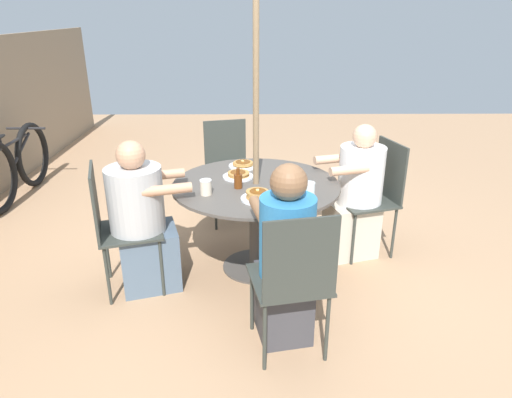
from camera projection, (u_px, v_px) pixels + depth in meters
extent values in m
plane|color=tan|center=(256.00, 267.00, 3.75)|extent=(12.00, 12.00, 0.00)
cylinder|color=#4C4742|center=(256.00, 266.00, 3.74)|extent=(0.54, 0.54, 0.01)
cylinder|color=#4C4742|center=(256.00, 228.00, 3.61)|extent=(0.11, 0.11, 0.71)
cylinder|color=#4C4742|center=(256.00, 185.00, 3.47)|extent=(1.28, 1.28, 0.02)
cylinder|color=#846B4C|center=(256.00, 136.00, 3.33)|extent=(0.04, 0.04, 2.20)
cylinder|color=#333833|center=(254.00, 203.00, 4.39)|extent=(0.02, 0.02, 0.46)
cylinder|color=#333833|center=(216.00, 207.00, 4.30)|extent=(0.02, 0.02, 0.46)
cylinder|color=#333833|center=(244.00, 190.00, 4.72)|extent=(0.02, 0.02, 0.46)
cylinder|color=#333833|center=(209.00, 193.00, 4.63)|extent=(0.02, 0.02, 0.46)
cube|color=#333833|center=(230.00, 175.00, 4.42)|extent=(0.54, 0.54, 0.02)
cube|color=#333833|center=(225.00, 144.00, 4.51)|extent=(0.12, 0.41, 0.49)
cylinder|color=#333833|center=(156.00, 245.00, 3.61)|extent=(0.02, 0.02, 0.46)
cylinder|color=#333833|center=(162.00, 268.00, 3.28)|extent=(0.02, 0.02, 0.46)
cylinder|color=#333833|center=(107.00, 251.00, 3.51)|extent=(0.02, 0.02, 0.46)
cylinder|color=#333833|center=(108.00, 276.00, 3.18)|extent=(0.02, 0.02, 0.46)
cube|color=#333833|center=(130.00, 231.00, 3.31)|extent=(0.55, 0.55, 0.02)
cube|color=#333833|center=(95.00, 202.00, 3.15)|extent=(0.41, 0.14, 0.49)
cube|color=slate|center=(150.00, 257.00, 3.43)|extent=(0.48, 0.50, 0.46)
cylinder|color=#B2B2B2|center=(136.00, 200.00, 3.23)|extent=(0.40, 0.40, 0.48)
sphere|color=tan|center=(131.00, 155.00, 3.11)|extent=(0.20, 0.20, 0.20)
cylinder|color=tan|center=(162.00, 175.00, 3.39)|extent=(0.16, 0.35, 0.07)
cylinder|color=tan|center=(167.00, 190.00, 3.11)|extent=(0.16, 0.35, 0.07)
cylinder|color=#333833|center=(252.00, 299.00, 2.93)|extent=(0.02, 0.02, 0.46)
cylinder|color=#333833|center=(308.00, 293.00, 3.00)|extent=(0.02, 0.02, 0.46)
cylinder|color=#333833|center=(265.00, 337.00, 2.59)|extent=(0.02, 0.02, 0.46)
cylinder|color=#333833|center=(327.00, 328.00, 2.66)|extent=(0.02, 0.02, 0.46)
cube|color=#333833|center=(289.00, 280.00, 2.70)|extent=(0.52, 0.52, 0.02)
cube|color=#333833|center=(301.00, 260.00, 2.41)|extent=(0.10, 0.41, 0.49)
cube|color=#3D3D42|center=(283.00, 303.00, 2.89)|extent=(0.40, 0.37, 0.46)
cylinder|color=teal|center=(287.00, 238.00, 2.66)|extent=(0.33, 0.33, 0.51)
sphere|color=brown|center=(289.00, 182.00, 2.53)|extent=(0.21, 0.21, 0.21)
cylinder|color=brown|center=(259.00, 209.00, 2.75)|extent=(0.29, 0.12, 0.07)
cylinder|color=brown|center=(301.00, 206.00, 2.80)|extent=(0.29, 0.12, 0.07)
cylinder|color=#333833|center=(353.00, 239.00, 3.70)|extent=(0.02, 0.02, 0.46)
cylinder|color=#333833|center=(333.00, 221.00, 4.03)|extent=(0.02, 0.02, 0.46)
cylinder|color=#333833|center=(394.00, 233.00, 3.80)|extent=(0.02, 0.02, 0.46)
cylinder|color=#333833|center=(371.00, 216.00, 4.13)|extent=(0.02, 0.02, 0.46)
cube|color=#333833|center=(365.00, 201.00, 3.82)|extent=(0.54, 0.54, 0.02)
cube|color=#333833|center=(391.00, 170.00, 3.78)|extent=(0.41, 0.13, 0.49)
cube|color=beige|center=(350.00, 228.00, 3.88)|extent=(0.44, 0.47, 0.46)
cylinder|color=white|center=(361.00, 176.00, 3.72)|extent=(0.37, 0.37, 0.48)
sphere|color=#DBA884|center=(365.00, 136.00, 3.59)|extent=(0.19, 0.19, 0.19)
cylinder|color=#DBA884|center=(349.00, 170.00, 3.49)|extent=(0.15, 0.32, 0.07)
cylinder|color=#DBA884|center=(332.00, 159.00, 3.75)|extent=(0.15, 0.32, 0.07)
cylinder|color=white|center=(258.00, 199.00, 3.17)|extent=(0.24, 0.24, 0.01)
cylinder|color=#AD7A3D|center=(258.00, 197.00, 3.16)|extent=(0.17, 0.17, 0.01)
cylinder|color=#AD7A3D|center=(259.00, 195.00, 3.16)|extent=(0.17, 0.17, 0.01)
cylinder|color=#AD7A3D|center=(258.00, 194.00, 3.15)|extent=(0.15, 0.15, 0.01)
cylinder|color=#AD7A3D|center=(257.00, 192.00, 3.15)|extent=(0.16, 0.16, 0.01)
ellipsoid|color=brown|center=(258.00, 191.00, 3.15)|extent=(0.13, 0.12, 0.00)
cube|color=#F4E084|center=(257.00, 190.00, 3.15)|extent=(0.02, 0.02, 0.01)
cylinder|color=white|center=(238.00, 177.00, 3.59)|extent=(0.24, 0.24, 0.01)
cylinder|color=#AD7A3D|center=(239.00, 175.00, 3.59)|extent=(0.17, 0.17, 0.01)
cylinder|color=#AD7A3D|center=(238.00, 174.00, 3.58)|extent=(0.16, 0.16, 0.01)
cylinder|color=#AD7A3D|center=(239.00, 173.00, 3.58)|extent=(0.17, 0.17, 0.01)
ellipsoid|color=brown|center=(238.00, 172.00, 3.57)|extent=(0.13, 0.12, 0.00)
cube|color=#F4E084|center=(238.00, 171.00, 3.58)|extent=(0.03, 0.03, 0.01)
cylinder|color=white|center=(243.00, 166.00, 3.84)|extent=(0.24, 0.24, 0.01)
cylinder|color=#AD7A3D|center=(243.00, 165.00, 3.83)|extent=(0.16, 0.16, 0.01)
cylinder|color=#AD7A3D|center=(243.00, 164.00, 3.82)|extent=(0.17, 0.17, 0.01)
cylinder|color=#AD7A3D|center=(243.00, 163.00, 3.82)|extent=(0.17, 0.17, 0.01)
ellipsoid|color=brown|center=(243.00, 162.00, 3.82)|extent=(0.13, 0.12, 0.00)
cube|color=#F4E084|center=(243.00, 161.00, 3.82)|extent=(0.03, 0.03, 0.01)
cylinder|color=#602D0F|center=(238.00, 181.00, 3.36)|extent=(0.06, 0.06, 0.11)
cylinder|color=#602D0F|center=(238.00, 171.00, 3.33)|extent=(0.03, 0.03, 0.05)
torus|color=#602D0F|center=(238.00, 178.00, 3.38)|extent=(0.05, 0.01, 0.05)
cylinder|color=beige|center=(206.00, 188.00, 3.24)|extent=(0.08, 0.08, 0.10)
cylinder|color=white|center=(206.00, 180.00, 3.22)|extent=(0.08, 0.08, 0.01)
cylinder|color=silver|center=(309.00, 191.00, 3.17)|extent=(0.08, 0.08, 0.12)
torus|color=black|center=(33.00, 155.00, 5.38)|extent=(0.75, 0.07, 0.75)
cylinder|color=#232326|center=(11.00, 143.00, 4.90)|extent=(0.67, 0.04, 0.03)
cylinder|color=#232326|center=(21.00, 150.00, 5.10)|extent=(0.51, 0.04, 0.29)
cylinder|color=#232326|center=(1.00, 143.00, 4.69)|extent=(0.03, 0.03, 0.10)
cylinder|color=#232326|center=(26.00, 128.00, 5.22)|extent=(0.03, 0.44, 0.03)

